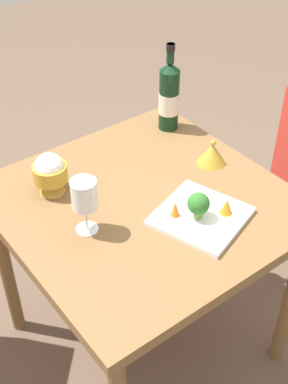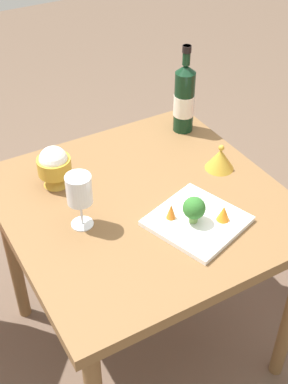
{
  "view_description": "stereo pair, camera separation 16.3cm",
  "coord_description": "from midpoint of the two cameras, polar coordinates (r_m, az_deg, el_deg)",
  "views": [
    {
      "loc": [
        0.77,
        1.01,
        1.79
      ],
      "look_at": [
        0.0,
        0.0,
        0.77
      ],
      "focal_mm": 48.51,
      "sensor_mm": 36.0,
      "label": 1
    },
    {
      "loc": [
        0.63,
        1.1,
        1.79
      ],
      "look_at": [
        0.0,
        0.0,
        0.77
      ],
      "focal_mm": 48.51,
      "sensor_mm": 36.0,
      "label": 2
    }
  ],
  "objects": [
    {
      "name": "wine_glass",
      "position": [
        1.48,
        -4.04,
        0.02
      ],
      "size": [
        0.08,
        0.08,
        0.18
      ],
      "color": "white",
      "rests_on": "dining_table"
    },
    {
      "name": "serving_plate",
      "position": [
        1.57,
        8.81,
        -3.3
      ],
      "size": [
        0.32,
        0.32,
        0.02
      ],
      "rotation": [
        0.0,
        0.0,
        0.32
      ],
      "color": "white",
      "rests_on": "dining_table"
    },
    {
      "name": "carrot_garnish_left",
      "position": [
        1.56,
        11.71,
        -2.42
      ],
      "size": [
        0.04,
        0.04,
        0.05
      ],
      "color": "orange",
      "rests_on": "serving_plate"
    },
    {
      "name": "rice_bowl_lid",
      "position": [
        1.79,
        10.97,
        3.5
      ],
      "size": [
        0.1,
        0.1,
        0.09
      ],
      "color": "gold",
      "rests_on": "dining_table"
    },
    {
      "name": "rice_bowl",
      "position": [
        1.68,
        -7.13,
        2.79
      ],
      "size": [
        0.11,
        0.11,
        0.14
      ],
      "color": "gold",
      "rests_on": "dining_table"
    },
    {
      "name": "wine_bottle",
      "position": [
        1.93,
        6.89,
        10.12
      ],
      "size": [
        0.08,
        0.08,
        0.33
      ],
      "color": "black",
      "rests_on": "dining_table"
    },
    {
      "name": "ground_plane",
      "position": [
        2.19,
        2.21,
        -16.0
      ],
      "size": [
        8.0,
        8.0,
        0.0
      ],
      "primitive_type": "plane",
      "color": "brown"
    },
    {
      "name": "dining_table",
      "position": [
        1.7,
        2.73,
        -3.27
      ],
      "size": [
        0.86,
        0.86,
        0.74
      ],
      "color": "brown",
      "rests_on": "ground_plane"
    },
    {
      "name": "broccoli_floret",
      "position": [
        1.53,
        8.58,
        -1.93
      ],
      "size": [
        0.07,
        0.07,
        0.09
      ],
      "color": "#729E4C",
      "rests_on": "serving_plate"
    },
    {
      "name": "carrot_garnish_right",
      "position": [
        1.54,
        6.01,
        -2.23
      ],
      "size": [
        0.03,
        0.03,
        0.05
      ],
      "color": "orange",
      "rests_on": "serving_plate"
    }
  ]
}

